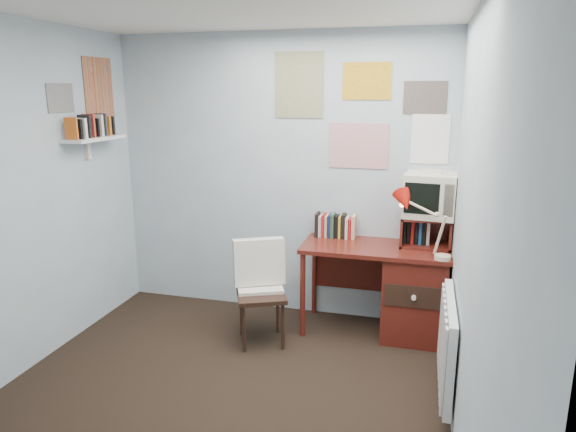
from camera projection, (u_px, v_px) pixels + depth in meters
name	position (u px, v px, depth m)	size (l,w,h in m)	color
ground	(205.00, 417.00, 3.24)	(3.50, 3.50, 0.00)	black
back_wall	(279.00, 177.00, 4.58)	(3.00, 0.02, 2.50)	silver
right_wall	(472.00, 246.00, 2.57)	(0.02, 3.50, 2.50)	silver
desk	(407.00, 289.00, 4.24)	(1.20, 0.55, 0.76)	#591C14
desk_chair	(261.00, 295.00, 4.11)	(0.42, 0.40, 0.81)	black
desk_lamp	(445.00, 231.00, 3.83)	(0.31, 0.27, 0.45)	red
tv_riser	(426.00, 231.00, 4.20)	(0.40, 0.30, 0.25)	#591C14
crt_tv	(431.00, 193.00, 4.14)	(0.41, 0.37, 0.38)	beige
book_row	(350.00, 226.00, 4.43)	(0.60, 0.14, 0.22)	#591C14
radiator	(448.00, 344.00, 3.29)	(0.09, 0.80, 0.60)	white
wall_shelf	(95.00, 138.00, 4.23)	(0.20, 0.62, 0.24)	white
posters_back	(360.00, 110.00, 4.26)	(1.20, 0.01, 0.90)	white
posters_left	(81.00, 91.00, 4.17)	(0.01, 0.70, 0.60)	white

